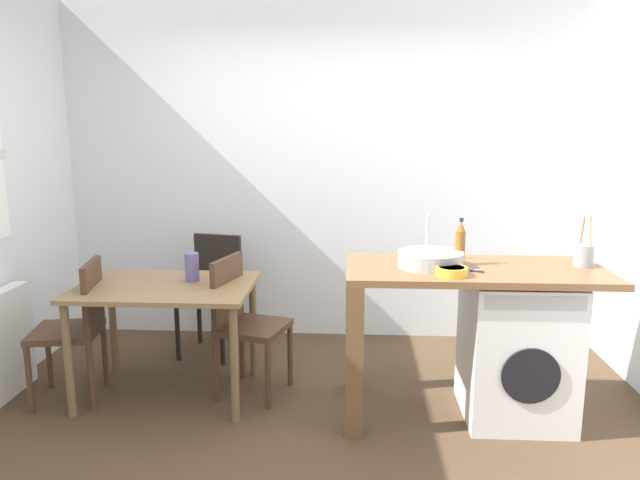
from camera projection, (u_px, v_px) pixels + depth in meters
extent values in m
plane|color=#4C3826|center=(313.00, 440.00, 3.30)|extent=(5.46, 5.46, 0.00)
cube|color=silver|center=(328.00, 173.00, 4.75)|extent=(4.60, 0.10, 2.70)
cube|color=olive|center=(165.00, 287.00, 3.73)|extent=(1.10, 0.76, 0.03)
cylinder|color=brown|center=(68.00, 361.00, 3.50)|extent=(0.05, 0.05, 0.71)
cylinder|color=brown|center=(234.00, 365.00, 3.45)|extent=(0.05, 0.05, 0.71)
cylinder|color=brown|center=(113.00, 324.00, 4.15)|extent=(0.05, 0.05, 0.71)
cylinder|color=brown|center=(253.00, 327.00, 4.09)|extent=(0.05, 0.05, 0.71)
cube|color=#4C3323|center=(66.00, 332.00, 3.72)|extent=(0.46, 0.46, 0.04)
cube|color=#4C3323|center=(93.00, 297.00, 3.69)|extent=(0.10, 0.38, 0.45)
cylinder|color=#4C3323|center=(29.00, 378.00, 3.56)|extent=(0.04, 0.04, 0.45)
cylinder|color=#4C3323|center=(49.00, 356.00, 3.91)|extent=(0.04, 0.04, 0.45)
cylinder|color=#4C3323|center=(91.00, 375.00, 3.61)|extent=(0.04, 0.04, 0.45)
cylinder|color=#4C3323|center=(105.00, 353.00, 3.96)|extent=(0.04, 0.04, 0.45)
cube|color=#4C3323|center=(253.00, 327.00, 3.80)|extent=(0.49, 0.49, 0.04)
cube|color=#4C3323|center=(228.00, 291.00, 3.81)|extent=(0.14, 0.38, 0.45)
cylinder|color=#4C3323|center=(290.00, 354.00, 3.95)|extent=(0.04, 0.04, 0.45)
cylinder|color=#4C3323|center=(268.00, 375.00, 3.62)|extent=(0.04, 0.04, 0.45)
cylinder|color=#4C3323|center=(242.00, 347.00, 4.07)|extent=(0.04, 0.04, 0.45)
cylinder|color=#4C3323|center=(216.00, 367.00, 3.73)|extent=(0.04, 0.04, 0.45)
cube|color=black|center=(209.00, 297.00, 4.46)|extent=(0.47, 0.47, 0.04)
cube|color=black|center=(218.00, 263.00, 4.59)|extent=(0.38, 0.11, 0.45)
cylinder|color=black|center=(222.00, 336.00, 4.29)|extent=(0.04, 0.04, 0.45)
cylinder|color=black|center=(177.00, 331.00, 4.38)|extent=(0.04, 0.04, 0.45)
cylinder|color=black|center=(241.00, 320.00, 4.63)|extent=(0.04, 0.04, 0.45)
cylinder|color=black|center=(199.00, 316.00, 4.72)|extent=(0.04, 0.04, 0.45)
cube|color=brown|center=(475.00, 271.00, 3.43)|extent=(1.50, 0.68, 0.04)
cube|color=brown|center=(354.00, 362.00, 3.27)|extent=(0.10, 0.10, 0.88)
cube|color=brown|center=(354.00, 327.00, 3.84)|extent=(0.10, 0.10, 0.88)
cube|color=white|center=(516.00, 348.00, 3.50)|extent=(0.60, 0.60, 0.86)
cylinder|color=black|center=(531.00, 376.00, 3.21)|extent=(0.32, 0.02, 0.32)
cube|color=#B2B2B7|center=(536.00, 303.00, 3.14)|extent=(0.54, 0.01, 0.08)
cylinder|color=#9EA0A5|center=(430.00, 259.00, 3.43)|extent=(0.38, 0.38, 0.09)
cylinder|color=#B2B2B7|center=(427.00, 237.00, 3.59)|extent=(0.02, 0.02, 0.28)
cylinder|color=brown|center=(460.00, 248.00, 3.47)|extent=(0.06, 0.06, 0.20)
cone|color=brown|center=(461.00, 227.00, 3.44)|extent=(0.05, 0.05, 0.06)
cylinder|color=#262626|center=(461.00, 220.00, 3.43)|extent=(0.02, 0.02, 0.02)
cylinder|color=gold|center=(452.00, 271.00, 3.23)|extent=(0.18, 0.18, 0.05)
cylinder|color=olive|center=(452.00, 269.00, 3.23)|extent=(0.14, 0.14, 0.02)
cylinder|color=gray|center=(584.00, 256.00, 3.42)|extent=(0.11, 0.11, 0.13)
cylinder|color=#99724C|center=(582.00, 231.00, 3.41)|extent=(0.01, 0.04, 0.18)
cylinder|color=#99724C|center=(591.00, 232.00, 3.38)|extent=(0.01, 0.05, 0.18)
cylinder|color=slate|center=(192.00, 267.00, 3.79)|extent=(0.09, 0.09, 0.18)
cube|color=#B2B2B7|center=(470.00, 271.00, 3.33)|extent=(0.15, 0.06, 0.01)
cube|color=#262628|center=(470.00, 271.00, 3.33)|extent=(0.15, 0.06, 0.01)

